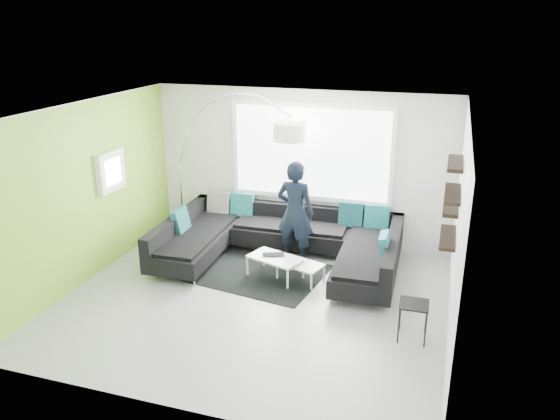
# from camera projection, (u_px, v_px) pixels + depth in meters

# --- Properties ---
(ground) EXTENTS (5.50, 5.50, 0.00)m
(ground) POSITION_uv_depth(u_px,v_px,m) (254.00, 300.00, 8.11)
(ground) COLOR gray
(ground) RESTS_ON ground
(room_shell) EXTENTS (5.54, 5.04, 2.82)m
(room_shell) POSITION_uv_depth(u_px,v_px,m) (260.00, 179.00, 7.69)
(room_shell) COLOR silver
(room_shell) RESTS_ON ground
(sectional_sofa) EXTENTS (3.98, 2.54, 0.84)m
(sectional_sofa) POSITION_uv_depth(u_px,v_px,m) (280.00, 244.00, 9.15)
(sectional_sofa) COLOR black
(sectional_sofa) RESTS_ON ground
(rug) EXTENTS (2.42, 1.91, 0.01)m
(rug) POSITION_uv_depth(u_px,v_px,m) (254.00, 272.00, 8.99)
(rug) COLOR black
(rug) RESTS_ON ground
(coffee_table) EXTENTS (1.23, 0.94, 0.35)m
(coffee_table) POSITION_uv_depth(u_px,v_px,m) (288.00, 269.00, 8.71)
(coffee_table) COLOR silver
(coffee_table) RESTS_ON ground
(arc_lamp) EXTENTS (2.70, 1.31, 2.76)m
(arc_lamp) POSITION_uv_depth(u_px,v_px,m) (179.00, 164.00, 10.21)
(arc_lamp) COLOR silver
(arc_lamp) RESTS_ON ground
(side_table) EXTENTS (0.38, 0.38, 0.51)m
(side_table) POSITION_uv_depth(u_px,v_px,m) (413.00, 321.00, 7.06)
(side_table) COLOR black
(side_table) RESTS_ON ground
(person) EXTENTS (0.73, 0.55, 1.78)m
(person) POSITION_uv_depth(u_px,v_px,m) (295.00, 212.00, 9.11)
(person) COLOR black
(person) RESTS_ON ground
(laptop) EXTENTS (0.49, 0.44, 0.03)m
(laptop) POSITION_uv_depth(u_px,v_px,m) (273.00, 256.00, 8.71)
(laptop) COLOR black
(laptop) RESTS_ON coffee_table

